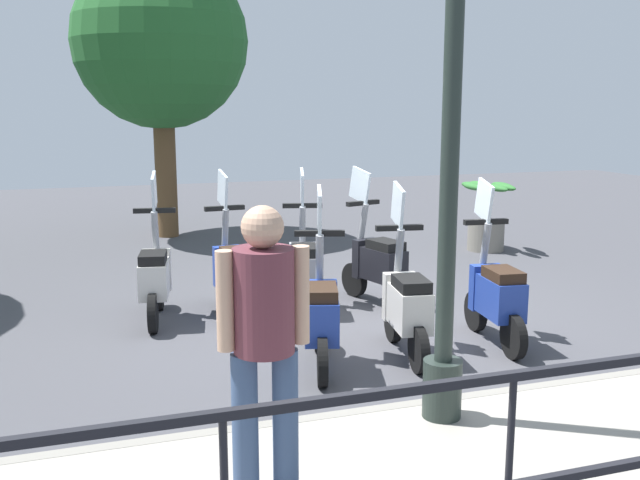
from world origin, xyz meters
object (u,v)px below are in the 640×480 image
potted_palm (486,222)px  pedestrian_distant (264,331)px  scooter_near_2 (321,314)px  scooter_far_0 (377,263)px  scooter_far_1 (304,268)px  tree_distant (161,43)px  scooter_near_1 (406,304)px  lamp_post_near (451,130)px  scooter_near_0 (495,295)px  scooter_far_2 (233,272)px  scooter_far_3 (155,276)px

potted_palm → pedestrian_distant: bearing=140.6°
potted_palm → scooter_near_2: 5.66m
scooter_far_0 → scooter_far_1: (0.00, 0.86, 0.00)m
scooter_far_0 → scooter_far_1: bearing=73.6°
tree_distant → scooter_near_1: tree_distant is taller
lamp_post_near → scooter_near_0: 2.63m
scooter_near_0 → scooter_far_0: same height
scooter_far_2 → scooter_far_3: same height
lamp_post_near → potted_palm: lamp_post_near is taller
lamp_post_near → scooter_far_2: (3.25, 0.78, -1.59)m
potted_palm → scooter_far_0: scooter_far_0 is taller
pedestrian_distant → scooter_far_3: bearing=-176.2°
tree_distant → scooter_far_3: (-4.93, 0.66, -2.75)m
lamp_post_near → scooter_near_1: bearing=-16.0°
scooter_far_0 → pedestrian_distant: bearing=133.5°
lamp_post_near → tree_distant: (8.24, 0.93, 1.15)m
tree_distant → scooter_far_0: tree_distant is taller
lamp_post_near → pedestrian_distant: 1.80m
scooter_far_0 → scooter_far_1: size_ratio=1.00×
scooter_far_1 → scooter_far_3: size_ratio=1.00×
scooter_near_0 → scooter_far_0: (1.61, 0.53, 0.00)m
tree_distant → scooter_near_0: 7.57m
lamp_post_near → pedestrian_distant: bearing=113.8°
scooter_far_1 → lamp_post_near: bearing=-165.3°
pedestrian_distant → scooter_near_1: pedestrian_distant is taller
scooter_near_2 → tree_distant: bearing=20.8°
scooter_near_0 → scooter_far_1: same height
lamp_post_near → scooter_near_0: bearing=-41.2°
scooter_near_0 → scooter_near_1: (-0.05, 0.94, 0.00)m
scooter_far_0 → scooter_far_2: same height
potted_palm → scooter_near_2: scooter_near_2 is taller
scooter_near_1 → scooter_far_3: size_ratio=1.00×
potted_palm → scooter_far_0: 3.61m
scooter_near_2 → scooter_near_0: bearing=-71.2°
pedestrian_distant → scooter_far_2: 3.95m
potted_palm → scooter_near_2: size_ratio=0.69×
lamp_post_near → scooter_near_1: lamp_post_near is taller
potted_palm → scooter_far_3: scooter_far_3 is taller
lamp_post_near → scooter_far_3: lamp_post_near is taller
scooter_far_0 → scooter_far_3: bearing=70.9°
scooter_near_1 → scooter_far_0: same height
scooter_near_0 → scooter_far_0: 1.69m
tree_distant → scooter_near_1: (-6.71, -1.37, -2.75)m
potted_palm → scooter_near_0: scooter_near_0 is taller
scooter_near_2 → pedestrian_distant: bearing=170.7°
scooter_near_1 → lamp_post_near: bearing=172.7°
scooter_near_2 → potted_palm: bearing=-29.0°
lamp_post_near → potted_palm: bearing=-33.5°
scooter_near_2 → scooter_far_2: (1.76, 0.41, 0.00)m
scooter_near_2 → scooter_far_2: 1.81m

